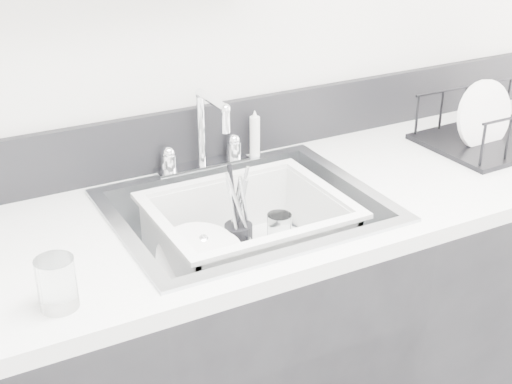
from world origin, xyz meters
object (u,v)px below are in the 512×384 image
dish_rack (497,119)px  sink (246,239)px  wash_tub (248,235)px  counter_run (247,359)px

dish_rack → sink: bearing=179.6°
wash_tub → dish_rack: 0.84m
wash_tub → dish_rack: dish_rack is taller
counter_run → dish_rack: dish_rack is taller
sink → wash_tub: (0.00, -0.00, 0.01)m
counter_run → dish_rack: size_ratio=7.86×
sink → dish_rack: bearing=1.9°
wash_tub → dish_rack: (0.83, 0.03, 0.15)m
wash_tub → counter_run: bearing=148.5°
dish_rack → wash_tub: bearing=179.8°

